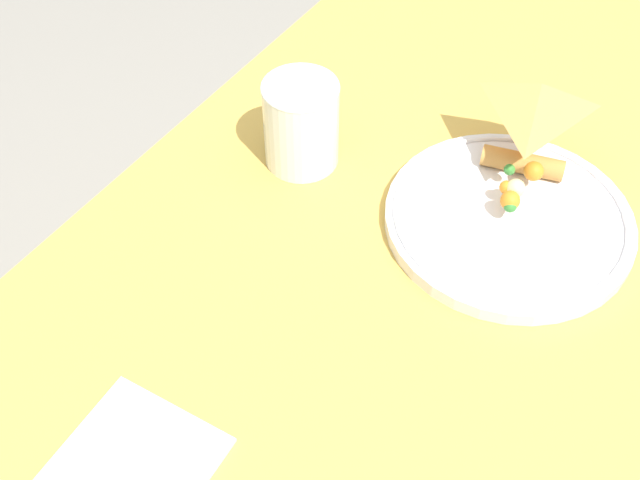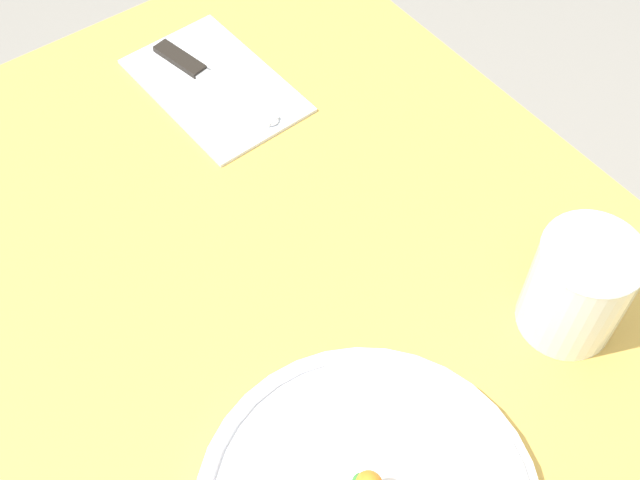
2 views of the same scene
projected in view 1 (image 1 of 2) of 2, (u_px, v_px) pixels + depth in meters
dining_table at (419, 274)px, 0.98m from camera, size 1.25×0.65×0.77m
plate_pizza at (510, 214)px, 0.86m from camera, size 0.27×0.27×0.05m
milk_glass at (301, 127)px, 0.90m from camera, size 0.09×0.09×0.10m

